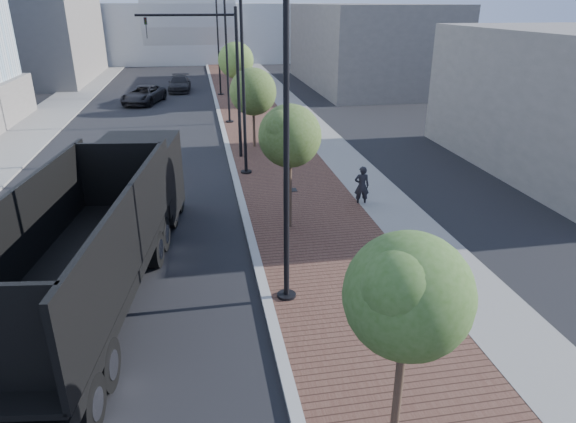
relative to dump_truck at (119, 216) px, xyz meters
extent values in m
cube|color=#4C2D23|center=(7.94, 26.56, -1.58)|extent=(7.00, 140.00, 0.12)
cube|color=slate|center=(10.64, 26.56, -1.58)|extent=(2.40, 140.00, 0.13)
cube|color=gray|center=(4.44, 26.56, -1.57)|extent=(0.30, 140.00, 0.14)
cube|color=slate|center=(-8.56, 26.56, -1.58)|extent=(4.00, 140.00, 0.12)
cube|color=black|center=(0.43, 3.29, 0.28)|extent=(3.18, 3.28, 2.94)
cube|color=black|center=(0.62, 4.78, -0.68)|extent=(2.76, 0.91, 1.47)
cube|color=black|center=(0.23, 1.81, -0.46)|extent=(2.92, 1.26, 0.57)
cube|color=black|center=(-0.47, -3.65, -0.46)|extent=(4.03, 10.66, 0.40)
cube|color=black|center=(-0.47, -3.65, 0.00)|extent=(4.14, 10.67, 0.14)
cube|color=black|center=(-1.87, -3.46, 1.13)|extent=(1.47, 10.33, 2.26)
cube|color=black|center=(0.93, -3.83, 1.13)|extent=(1.47, 10.33, 2.26)
cube|color=black|center=(0.11, 0.86, 1.13)|extent=(2.82, 0.50, 2.26)
cylinder|color=black|center=(-0.83, 2.85, -1.02)|extent=(0.50, 1.28, 1.24)
cylinder|color=silver|center=(-0.83, 2.85, -1.02)|extent=(0.47, 0.72, 0.68)
cylinder|color=black|center=(1.53, 2.55, -1.02)|extent=(0.50, 1.28, 1.24)
cylinder|color=silver|center=(1.53, 2.55, -1.02)|extent=(0.47, 0.72, 0.68)
cylinder|color=black|center=(-0.62, 4.44, -1.02)|extent=(0.50, 1.28, 1.24)
cylinder|color=silver|center=(-0.62, 4.44, -1.02)|extent=(0.47, 0.72, 0.68)
cylinder|color=black|center=(1.73, 4.13, -1.02)|extent=(0.50, 1.28, 1.24)
cylinder|color=silver|center=(1.73, 4.13, -1.02)|extent=(0.47, 0.72, 0.68)
cylinder|color=black|center=(0.21, -7.57, -1.02)|extent=(0.50, 1.28, 1.24)
cylinder|color=silver|center=(0.21, -7.57, -1.02)|extent=(0.47, 0.72, 0.68)
cylinder|color=black|center=(0.37, -6.38, -1.02)|extent=(0.50, 1.28, 1.24)
cylinder|color=silver|center=(0.37, -6.38, -1.02)|extent=(0.47, 0.72, 0.68)
cylinder|color=black|center=(-1.24, -0.32, -1.02)|extent=(0.50, 1.28, 1.24)
cylinder|color=silver|center=(-1.24, -0.32, -1.02)|extent=(0.47, 0.72, 0.68)
cylinder|color=black|center=(1.12, -0.63, -1.02)|extent=(0.50, 1.28, 1.24)
cylinder|color=silver|center=(1.12, -0.63, -1.02)|extent=(0.47, 0.72, 0.68)
cylinder|color=black|center=(-1.08, 0.87, -1.02)|extent=(0.50, 1.28, 1.24)
cylinder|color=silver|center=(-1.08, 0.87, -1.02)|extent=(0.47, 0.72, 0.68)
cylinder|color=black|center=(1.27, 0.56, -1.02)|extent=(0.50, 1.28, 1.24)
cylinder|color=silver|center=(1.27, 0.56, -1.02)|extent=(0.47, 0.72, 0.68)
imported|color=silver|center=(-0.26, 8.12, -0.86)|extent=(3.13, 5.01, 1.56)
imported|color=black|center=(-1.75, 29.79, -0.89)|extent=(3.98, 5.93, 1.51)
imported|color=black|center=(1.19, 35.99, -0.92)|extent=(2.23, 5.09, 1.46)
imported|color=black|center=(9.53, 3.47, -0.76)|extent=(0.70, 0.52, 1.77)
cylinder|color=black|center=(5.04, -3.44, -1.54)|extent=(0.56, 0.56, 0.20)
cylinder|color=black|center=(5.04, -3.44, 2.98)|extent=(0.16, 0.16, 9.00)
cylinder|color=black|center=(5.04, 8.56, -1.54)|extent=(0.56, 0.56, 0.20)
cylinder|color=black|center=(5.04, 8.56, 2.98)|extent=(0.16, 0.16, 9.00)
cylinder|color=black|center=(5.04, 20.56, -1.54)|extent=(0.56, 0.56, 0.20)
cylinder|color=black|center=(5.04, 20.56, 2.98)|extent=(0.16, 0.16, 9.00)
cylinder|color=black|center=(5.04, 32.56, -1.54)|extent=(0.56, 0.56, 0.20)
cylinder|color=black|center=(5.04, 32.56, 2.98)|extent=(0.16, 0.16, 9.00)
cylinder|color=black|center=(5.04, 11.56, 2.36)|extent=(0.18, 0.18, 8.00)
cylinder|color=black|center=(2.54, 11.56, 5.96)|extent=(5.00, 0.12, 0.12)
imported|color=black|center=(0.54, 11.56, 5.36)|extent=(0.16, 0.20, 1.00)
cylinder|color=#382619|center=(6.04, -9.44, 0.09)|extent=(0.16, 0.16, 3.46)
sphere|color=#31501B|center=(6.04, -9.44, 2.06)|extent=(2.19, 2.19, 2.19)
sphere|color=#31501B|center=(6.44, -9.14, 1.82)|extent=(1.53, 1.53, 1.53)
sphere|color=#31501B|center=(5.74, -9.74, 2.41)|extent=(1.31, 1.31, 1.31)
cylinder|color=#382619|center=(6.04, 1.56, 0.09)|extent=(0.16, 0.16, 3.46)
sphere|color=#354C1A|center=(6.04, 1.56, 2.06)|extent=(2.31, 2.31, 2.31)
sphere|color=#354C1A|center=(6.44, 1.86, 1.82)|extent=(1.62, 1.62, 1.62)
sphere|color=#354C1A|center=(5.74, 1.26, 2.41)|extent=(1.39, 1.39, 1.39)
cylinder|color=#382619|center=(6.04, 13.56, -0.07)|extent=(0.16, 0.16, 3.15)
sphere|color=#374E1A|center=(6.04, 13.56, 1.74)|extent=(2.74, 2.74, 2.74)
sphere|color=#374E1A|center=(6.44, 13.86, 1.51)|extent=(1.91, 1.91, 1.91)
sphere|color=#374E1A|center=(5.74, 13.26, 2.05)|extent=(1.64, 1.64, 1.64)
cylinder|color=#382619|center=(6.04, 25.56, 0.19)|extent=(0.16, 0.16, 3.66)
sphere|color=#446322|center=(6.04, 25.56, 2.28)|extent=(2.82, 2.82, 2.82)
sphere|color=#446322|center=(6.44, 25.86, 2.02)|extent=(1.98, 1.98, 1.98)
sphere|color=#446322|center=(5.74, 25.26, 2.65)|extent=(1.69, 1.69, 1.69)
cube|color=#B2B8BD|center=(2.44, 71.56, 2.36)|extent=(50.00, 28.00, 8.00)
cube|color=slate|center=(-15.56, 46.56, 3.36)|extent=(14.00, 20.00, 10.00)
cube|color=#5E5955|center=(20.44, 36.56, 2.36)|extent=(12.00, 22.00, 8.00)
cube|color=black|center=(6.84, -5.44, -1.51)|extent=(0.50, 0.50, 0.02)
cube|color=black|center=(6.84, 5.56, -1.51)|extent=(0.50, 0.50, 0.02)
camera|label=1|loc=(2.81, -16.21, 6.57)|focal=31.66mm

